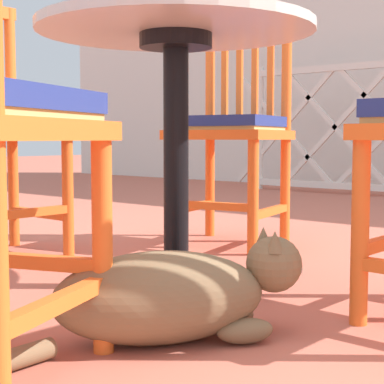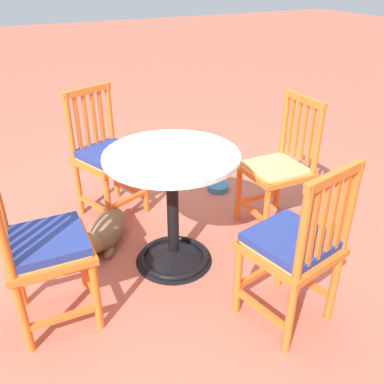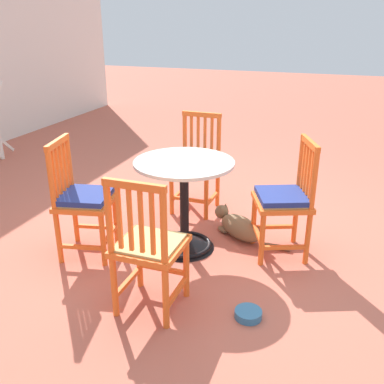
% 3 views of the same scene
% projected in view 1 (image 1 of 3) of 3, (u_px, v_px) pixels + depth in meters
% --- Properties ---
extents(ground_plane, '(24.00, 24.00, 0.00)m').
position_uv_depth(ground_plane, '(188.00, 303.00, 1.61)').
color(ground_plane, '#BC604C').
extents(cafe_table, '(0.76, 0.76, 0.73)m').
position_uv_depth(cafe_table, '(176.00, 186.00, 1.76)').
color(cafe_table, black).
rests_on(cafe_table, ground_plane).
extents(orange_chair_near_fence, '(0.48, 0.48, 0.91)m').
position_uv_depth(orange_chair_near_fence, '(232.00, 131.00, 2.49)').
color(orange_chair_near_fence, orange).
rests_on(orange_chair_near_fence, ground_plane).
extents(tabby_cat, '(0.41, 0.70, 0.23)m').
position_uv_depth(tabby_cat, '(178.00, 296.00, 1.30)').
color(tabby_cat, brown).
rests_on(tabby_cat, ground_plane).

